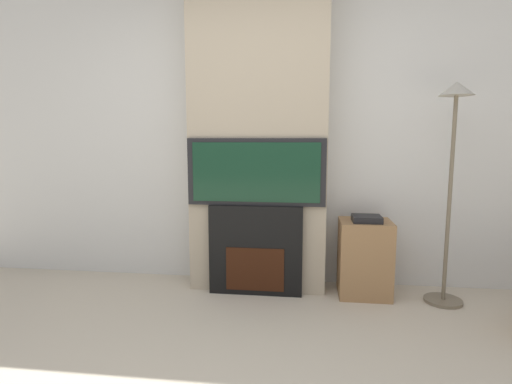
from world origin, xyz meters
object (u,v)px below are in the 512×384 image
Objects in this scene: fireplace at (256,250)px; television at (256,172)px; floor_lamp at (453,152)px; media_stand at (365,257)px.

television is (0.00, -0.00, 0.64)m from fireplace.
television is 1.49m from floor_lamp.
fireplace is 1.69m from floor_lamp.
fireplace is 0.89m from media_stand.
television reaches higher than fireplace.
floor_lamp is at bearing -0.56° from fireplace.
television reaches higher than media_stand.
fireplace is 0.69× the size of television.
floor_lamp is at bearing -0.48° from television.
television is 1.66× the size of media_stand.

